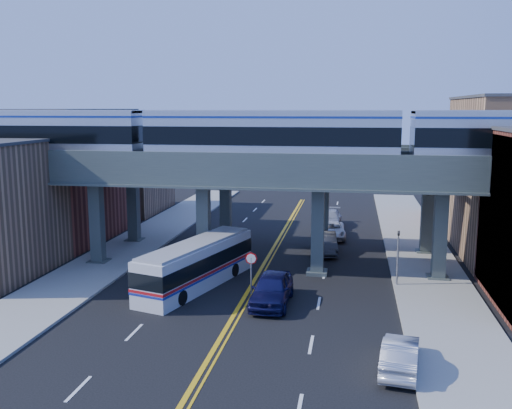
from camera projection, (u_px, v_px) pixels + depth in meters
The scene contains 18 objects.
ground at pixel (237, 311), 32.12m from camera, with size 120.00×120.00×0.00m, color black.
sidewalk_west at pixel (116, 256), 43.75m from camera, with size 5.00×70.00×0.16m, color gray.
sidewalk_east at pixel (426, 270), 39.90m from camera, with size 5.00×70.00×0.16m, color gray.
building_west_b at pixel (66, 175), 49.84m from camera, with size 8.00×14.00×11.00m, color brown.
building_west_c at pixel (125, 175), 62.72m from camera, with size 8.00×10.00×8.00m, color #A17753.
building_east_c at pixel (478, 177), 56.46m from camera, with size 8.00×10.00×9.00m, color brown.
mural_panel at pixel (498, 223), 32.78m from camera, with size 0.10×9.50×9.50m, color teal.
elevated_viaduct_near at pixel (260, 179), 38.81m from camera, with size 52.00×3.60×7.40m.
elevated_viaduct_far at pixel (274, 169), 45.62m from camera, with size 52.00×3.60×7.40m.
transit_train at pixel (271, 135), 38.19m from camera, with size 52.01×3.26×3.81m.
stop_sign at pixel (251, 266), 34.69m from camera, with size 0.76×0.09×2.63m.
traffic_signal at pixel (398, 252), 36.03m from camera, with size 0.15×0.18×4.10m.
transit_bus at pixel (197, 265), 36.27m from camera, with size 5.32×10.94×2.76m.
car_lane_a at pixel (272, 289), 33.05m from camera, with size 2.14×5.33×1.82m, color #10103B.
car_lane_b at pixel (324, 242), 44.76m from camera, with size 1.82×5.21×1.72m, color #323234.
car_lane_c at pixel (332, 230), 50.04m from camera, with size 2.29×4.97×1.38m, color silver.
car_lane_d at pixel (329, 219), 54.69m from camera, with size 2.20×5.42×1.57m, color #A1A1A6.
car_parked_curb at pixel (400, 355), 24.69m from camera, with size 1.52×4.35×1.43m, color #AEAEB3.
Camera 1 is at (6.28, -30.04, 11.27)m, focal length 40.00 mm.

